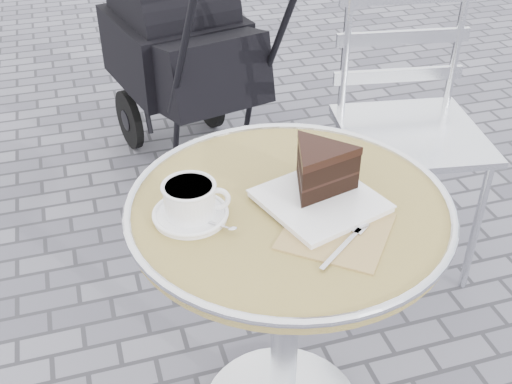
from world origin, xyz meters
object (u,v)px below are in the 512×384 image
object	(u,v)px
bistro_chair	(405,92)
baby_stroller	(187,64)
cafe_table	(287,262)
cappuccino_set	(191,203)
cake_plate_set	(321,176)

from	to	relation	value
bistro_chair	baby_stroller	distance (m)	1.00
cafe_table	cappuccino_set	xyz separation A→B (m)	(-0.21, 0.02, 0.20)
cappuccino_set	bistro_chair	bearing A→B (deg)	50.48
cake_plate_set	baby_stroller	distance (m)	1.47
cake_plate_set	cafe_table	bearing A→B (deg)	164.83
bistro_chair	baby_stroller	xyz separation A→B (m)	(-0.57, 0.80, -0.16)
cake_plate_set	bistro_chair	size ratio (longest dim) A/B	0.39
cappuccino_set	baby_stroller	distance (m)	1.48
cappuccino_set	bistro_chair	xyz separation A→B (m)	(0.85, 0.62, -0.15)
cafe_table	baby_stroller	distance (m)	1.44
cafe_table	cake_plate_set	xyz separation A→B (m)	(0.07, 0.00, 0.22)
baby_stroller	cafe_table	bearing A→B (deg)	-105.06
cafe_table	bistro_chair	world-z (taller)	bistro_chair
cappuccino_set	baby_stroller	xyz separation A→B (m)	(0.27, 1.42, -0.31)
cappuccino_set	baby_stroller	size ratio (longest dim) A/B	0.16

